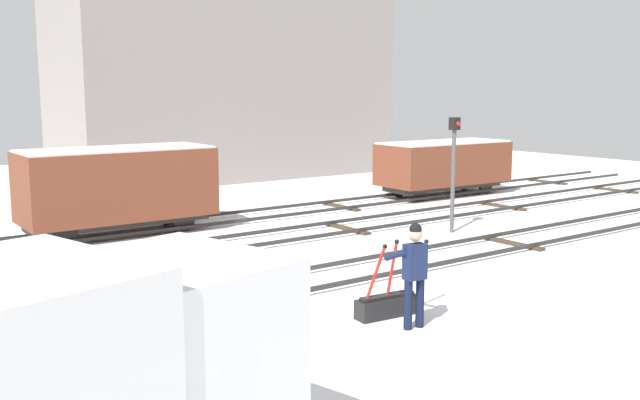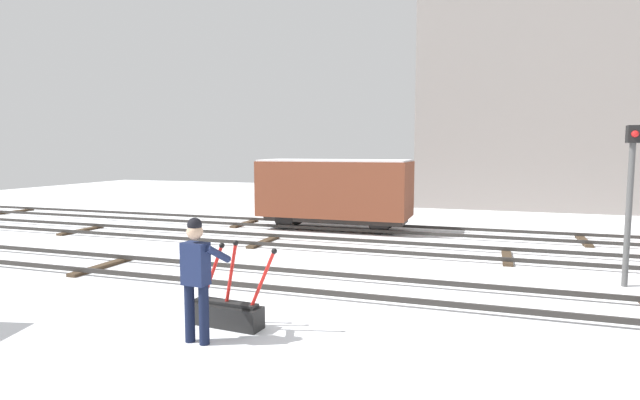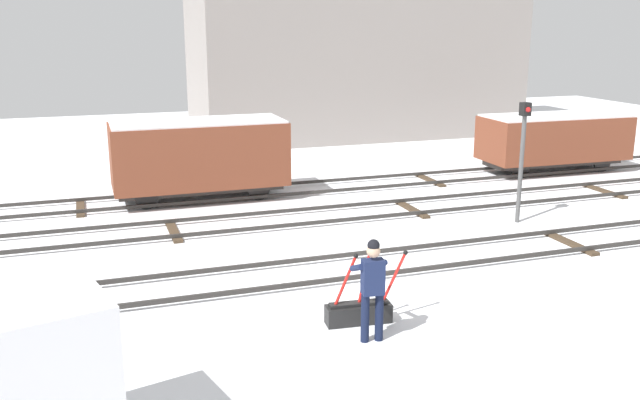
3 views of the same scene
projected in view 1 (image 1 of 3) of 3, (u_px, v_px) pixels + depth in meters
The scene contains 10 objects.
ground_plane at pixel (341, 278), 15.98m from camera, with size 60.00×60.00×0.00m, color white.
track_main_line at pixel (341, 273), 15.97m from camera, with size 44.00×1.94×0.18m.
track_siding_near at pixel (245, 241), 19.37m from camera, with size 44.00×1.94×0.18m.
track_siding_far at pixel (190, 223), 22.02m from camera, with size 44.00×1.94×0.18m.
switch_lever_frame at pixel (388, 303), 13.27m from camera, with size 1.57×0.48×1.44m.
rail_worker at pixel (414, 268), 12.50m from camera, with size 0.58×0.73×1.88m.
signal_post at pixel (454, 161), 20.76m from camera, with size 0.24×0.32×3.37m.
apartment_building at pixel (226, 53), 34.04m from camera, with size 15.96×6.28×11.70m.
freight_car_near_switch at pixel (118, 185), 20.52m from camera, with size 5.34×2.23×2.52m.
freight_car_far_end at pixel (444, 164), 28.23m from camera, with size 5.48×2.35×2.14m.
Camera 1 is at (-9.52, -12.28, 4.17)m, focal length 40.30 mm.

